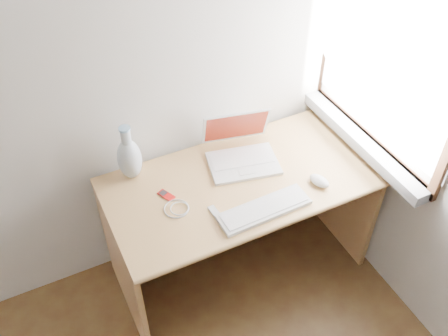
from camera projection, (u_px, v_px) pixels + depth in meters
name	position (u px, v px, depth m)	size (l,w,h in m)	color
window	(384.00, 57.00, 2.29)	(0.11, 0.99, 1.10)	white
desk	(233.00, 197.00, 2.69)	(1.36, 0.68, 0.72)	tan
laptop	(239.00, 151.00, 2.57)	(0.40, 0.36, 0.24)	white
external_keyboard	(264.00, 209.00, 2.34)	(0.46, 0.15, 0.02)	white
mouse	(319.00, 181.00, 2.46)	(0.07, 0.11, 0.04)	white
ipod	(166.00, 195.00, 2.41)	(0.07, 0.10, 0.01)	#A90D0B
cable_coil	(177.00, 209.00, 2.35)	(0.12, 0.12, 0.01)	white
remote	(215.00, 212.00, 2.33)	(0.03, 0.09, 0.01)	white
vase	(129.00, 158.00, 2.43)	(0.12, 0.12, 0.31)	silver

